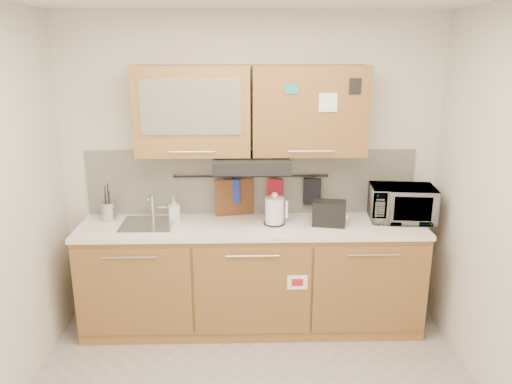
{
  "coord_description": "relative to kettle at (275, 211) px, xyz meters",
  "views": [
    {
      "loc": [
        -0.06,
        -2.65,
        2.31
      ],
      "look_at": [
        0.03,
        1.05,
        1.24
      ],
      "focal_mm": 35.0,
      "sensor_mm": 36.0,
      "label": 1
    }
  ],
  "objects": [
    {
      "name": "microwave",
      "position": [
        1.06,
        0.08,
        0.04
      ],
      "size": [
        0.55,
        0.4,
        0.29
      ],
      "primitive_type": "imported",
      "rotation": [
        0.0,
        0.0,
        -0.1
      ],
      "color": "#999999",
      "rests_on": "countertop"
    },
    {
      "name": "sink",
      "position": [
        -1.04,
        0.01,
        -0.1
      ],
      "size": [
        0.42,
        0.4,
        0.26
      ],
      "color": "silver",
      "rests_on": "countertop"
    },
    {
      "name": "wall_back",
      "position": [
        -0.19,
        0.31,
        0.27
      ],
      "size": [
        3.2,
        0.0,
        3.2
      ],
      "primitive_type": "plane",
      "rotation": [
        1.57,
        0.0,
        0.0
      ],
      "color": "silver",
      "rests_on": "ground"
    },
    {
      "name": "soap_bottle",
      "position": [
        -0.84,
        0.13,
        -0.01
      ],
      "size": [
        0.11,
        0.11,
        0.19
      ],
      "primitive_type": "imported",
      "rotation": [
        0.0,
        0.0,
        0.24
      ],
      "color": "#999999",
      "rests_on": "countertop"
    },
    {
      "name": "kettle",
      "position": [
        0.0,
        0.0,
        0.0
      ],
      "size": [
        0.2,
        0.17,
        0.27
      ],
      "rotation": [
        0.0,
        0.0,
        0.12
      ],
      "color": "white",
      "rests_on": "countertop"
    },
    {
      "name": "upper_cabinets",
      "position": [
        -0.19,
        0.13,
        0.8
      ],
      "size": [
        1.82,
        0.37,
        0.7
      ],
      "color": "#A8763B",
      "rests_on": "wall_back"
    },
    {
      "name": "pot_holder",
      "position": [
        0.02,
        0.24,
        0.13
      ],
      "size": [
        0.13,
        0.08,
        0.17
      ],
      "primitive_type": "cube",
      "rotation": [
        0.0,
        0.0,
        -0.42
      ],
      "color": "#AB162A",
      "rests_on": "utensil_rail"
    },
    {
      "name": "countertop",
      "position": [
        -0.19,
        -0.0,
        -0.13
      ],
      "size": [
        2.82,
        0.62,
        0.04
      ],
      "primitive_type": "cube",
      "color": "white",
      "rests_on": "base_cabinet"
    },
    {
      "name": "range_hood",
      "position": [
        -0.19,
        0.06,
        0.39
      ],
      "size": [
        0.6,
        0.46,
        0.1
      ],
      "primitive_type": "cube",
      "color": "black",
      "rests_on": "upper_cabinets"
    },
    {
      "name": "utensil_crock",
      "position": [
        -1.38,
        0.13,
        -0.03
      ],
      "size": [
        0.13,
        0.13,
        0.32
      ],
      "rotation": [
        0.0,
        0.0,
        -0.02
      ],
      "color": "silver",
      "rests_on": "countertop"
    },
    {
      "name": "toaster",
      "position": [
        0.44,
        -0.03,
        -0.01
      ],
      "size": [
        0.29,
        0.21,
        0.2
      ],
      "rotation": [
        0.0,
        0.0,
        -0.19
      ],
      "color": "black",
      "rests_on": "countertop"
    },
    {
      "name": "oven_mitt",
      "position": [
        -0.34,
        0.24,
        0.11
      ],
      "size": [
        0.13,
        0.06,
        0.21
      ],
      "primitive_type": "cube",
      "rotation": [
        0.0,
        0.0,
        -0.21
      ],
      "color": "navy",
      "rests_on": "utensil_rail"
    },
    {
      "name": "cutting_board",
      "position": [
        -0.33,
        0.24,
        0.0
      ],
      "size": [
        0.33,
        0.09,
        0.41
      ],
      "primitive_type": "cube",
      "rotation": [
        0.0,
        0.0,
        0.2
      ],
      "color": "brown",
      "rests_on": "utensil_rail"
    },
    {
      "name": "backsplash",
      "position": [
        -0.19,
        0.29,
        0.17
      ],
      "size": [
        2.8,
        0.02,
        0.56
      ],
      "primitive_type": "cube",
      "color": "silver",
      "rests_on": "countertop"
    },
    {
      "name": "dark_pouch",
      "position": [
        0.33,
        0.24,
        0.1
      ],
      "size": [
        0.15,
        0.08,
        0.23
      ],
      "primitive_type": "cube",
      "rotation": [
        0.0,
        0.0,
        -0.28
      ],
      "color": "black",
      "rests_on": "utensil_rail"
    },
    {
      "name": "base_cabinet",
      "position": [
        -0.19,
        -0.0,
        -0.62
      ],
      "size": [
        2.8,
        0.64,
        0.88
      ],
      "color": "#A8763B",
      "rests_on": "floor"
    },
    {
      "name": "utensil_rail",
      "position": [
        -0.19,
        0.26,
        0.23
      ],
      "size": [
        1.3,
        0.02,
        0.02
      ],
      "primitive_type": "cylinder",
      "rotation": [
        0.0,
        1.57,
        0.0
      ],
      "color": "black",
      "rests_on": "backsplash"
    }
  ]
}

